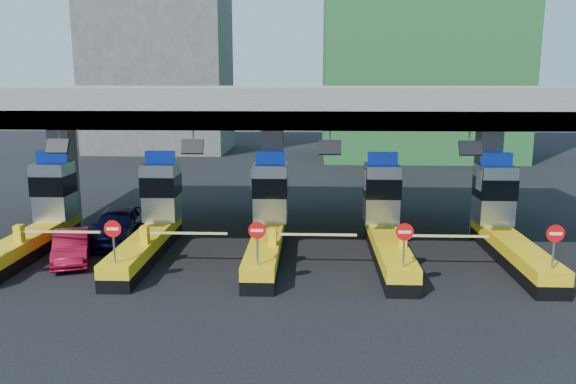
{
  "coord_description": "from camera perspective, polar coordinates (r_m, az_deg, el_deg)",
  "views": [
    {
      "loc": [
        1.82,
        -23.07,
        7.24
      ],
      "look_at": [
        0.86,
        0.0,
        2.68
      ],
      "focal_mm": 35.0,
      "sensor_mm": 36.0,
      "label": 1
    }
  ],
  "objects": [
    {
      "name": "ground",
      "position": [
        24.25,
        -2.05,
        -6.2
      ],
      "size": [
        120.0,
        120.0,
        0.0
      ],
      "primitive_type": "plane",
      "color": "black",
      "rests_on": "ground"
    },
    {
      "name": "toll_canopy",
      "position": [
        26.03,
        -1.65,
        8.73
      ],
      "size": [
        28.0,
        12.09,
        7.0
      ],
      "color": "slate",
      "rests_on": "ground"
    },
    {
      "name": "toll_lane_far_left",
      "position": [
        26.82,
        -23.86,
        -2.38
      ],
      "size": [
        4.43,
        8.0,
        4.16
      ],
      "color": "black",
      "rests_on": "ground"
    },
    {
      "name": "toll_lane_left",
      "position": [
        25.02,
        -13.52,
        -2.64
      ],
      "size": [
        4.43,
        8.0,
        4.16
      ],
      "color": "black",
      "rests_on": "ground"
    },
    {
      "name": "toll_lane_center",
      "position": [
        24.14,
        -2.02,
        -2.84
      ],
      "size": [
        4.43,
        8.0,
        4.16
      ],
      "color": "black",
      "rests_on": "ground"
    },
    {
      "name": "toll_lane_right",
      "position": [
        24.28,
        9.85,
        -2.91
      ],
      "size": [
        4.43,
        8.0,
        4.16
      ],
      "color": "black",
      "rests_on": "ground"
    },
    {
      "name": "toll_lane_far_right",
      "position": [
        25.42,
        21.11,
        -2.87
      ],
      "size": [
        4.43,
        8.0,
        4.16
      ],
      "color": "black",
      "rests_on": "ground"
    },
    {
      "name": "bg_building_scaffold",
      "position": [
        56.41,
        13.41,
        17.77
      ],
      "size": [
        18.0,
        12.0,
        28.0
      ],
      "primitive_type": "cube",
      "color": "#1E5926",
      "rests_on": "ground"
    },
    {
      "name": "bg_building_concrete",
      "position": [
        61.18,
        -12.92,
        12.55
      ],
      "size": [
        14.0,
        10.0,
        18.0
      ],
      "primitive_type": "cube",
      "color": "#4C4C49",
      "rests_on": "ground"
    },
    {
      "name": "van",
      "position": [
        26.71,
        -16.97,
        -3.25
      ],
      "size": [
        2.47,
        4.94,
        1.62
      ],
      "primitive_type": "imported",
      "rotation": [
        0.0,
        0.0,
        0.12
      ],
      "color": "black",
      "rests_on": "ground"
    },
    {
      "name": "red_car",
      "position": [
        24.6,
        -21.13,
        -5.19
      ],
      "size": [
        2.53,
        4.04,
        1.26
      ],
      "primitive_type": "imported",
      "rotation": [
        0.0,
        0.0,
        0.34
      ],
      "color": "maroon",
      "rests_on": "ground"
    }
  ]
}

